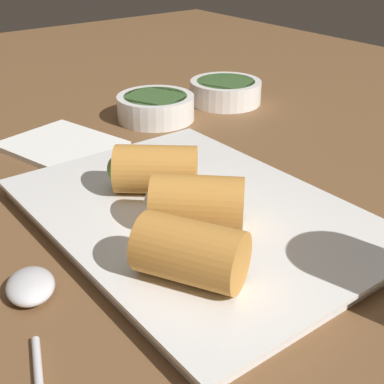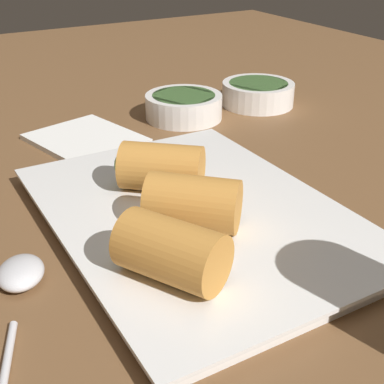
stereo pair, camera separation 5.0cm
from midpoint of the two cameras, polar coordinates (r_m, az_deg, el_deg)
name	(u,v)px [view 1 (the left image)]	position (r cm, az deg, el deg)	size (l,w,h in cm)	color
table_surface	(198,238)	(44.19, -2.57, -5.04)	(180.00, 140.00, 2.00)	brown
serving_plate	(192,218)	(43.51, -3.29, -2.91)	(29.98, 21.76, 1.50)	white
roll_front_left	(151,169)	(45.50, -7.51, 2.32)	(7.64, 7.96, 4.15)	#C68438
roll_front_right	(185,250)	(34.49, -4.96, -6.38)	(8.06, 6.95, 4.15)	#C68438
roll_back_left	(192,202)	(40.02, -3.56, -1.19)	(7.77, 7.87, 4.15)	#C68438
dipping_bowl_near	(156,107)	(67.13, -6.06, 9.01)	(9.54, 9.54, 3.03)	white
dipping_bowl_far	(226,91)	(73.10, 1.62, 10.69)	(9.54, 9.54, 3.03)	white
spoon	(32,298)	(37.47, -20.53, -10.66)	(17.04, 7.68, 1.45)	silver
napkin	(62,145)	(60.94, -16.07, 4.76)	(13.73, 12.48, 0.60)	white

